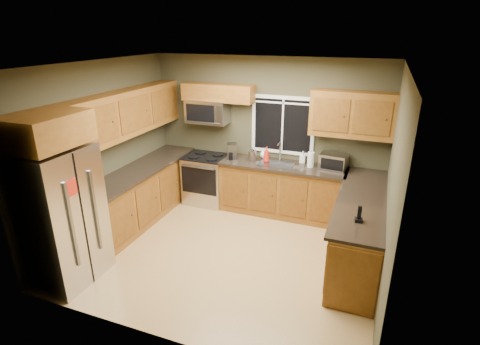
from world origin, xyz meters
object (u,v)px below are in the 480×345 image
Objects in this scene: paper_towel_roll at (311,160)px; soap_bottle_a at (266,154)px; toaster_oven at (333,161)px; microwave at (208,111)px; soap_bottle_b at (303,157)px; range at (207,179)px; soap_bottle_c at (264,153)px; kettle at (252,155)px; coffee_maker at (232,152)px; refrigerator at (61,217)px; cordless_phone at (359,217)px.

paper_towel_roll is 0.77m from soap_bottle_a.
paper_towel_roll is at bearing -174.73° from toaster_oven.
toaster_oven is at bearing -1.17° from microwave.
soap_bottle_a is 0.63m from soap_bottle_b.
soap_bottle_c reaches higher than range.
microwave reaches higher than paper_towel_roll.
kettle is 0.28m from soap_bottle_c.
soap_bottle_c is (-0.10, 0.18, -0.04)m from soap_bottle_a.
kettle is at bearing -1.26° from coffee_maker.
soap_bottle_b is (2.44, 3.00, 0.14)m from refrigerator.
paper_towel_roll is (1.01, 0.07, 0.02)m from kettle.
cordless_phone is (2.31, -1.64, -0.07)m from coffee_maker.
refrigerator reaches higher than range.
range is at bearing -177.33° from soap_bottle_a.
toaster_oven is at bearing 4.13° from kettle.
kettle is (1.60, 2.76, 0.15)m from refrigerator.
refrigerator is 8.87× the size of soap_bottle_b.
microwave is 1.88m from soap_bottle_b.
refrigerator is 4.13m from toaster_oven.
soap_bottle_b is (0.84, 0.24, -0.01)m from kettle.
paper_towel_roll is (2.61, 2.83, 0.17)m from refrigerator.
paper_towel_roll is at bearing -11.35° from soap_bottle_c.
toaster_oven is 2.55× the size of soap_bottle_c.
soap_bottle_a reaches higher than cordless_phone.
range is 1.08m from kettle.
microwave is at bearing 177.60° from paper_towel_roll.
refrigerator is at bearing -113.59° from coffee_maker.
coffee_maker is at bearing -14.85° from microwave.
cordless_phone reaches higher than soap_bottle_c.
coffee_maker reaches higher than soap_bottle_b.
microwave is (-0.00, 0.14, 1.26)m from range.
microwave is 1.64× the size of toaster_oven.
soap_bottle_c is at bearing 119.12° from soap_bottle_a.
soap_bottle_b is at bearing 120.01° from cordless_phone.
soap_bottle_c is at bearing 173.50° from toaster_oven.
paper_towel_roll is 1.08× the size of soap_bottle_a.
soap_bottle_c is 2.59m from cordless_phone.
microwave is 3.74× the size of soap_bottle_b.
cordless_phone is (1.78, -1.87, -0.03)m from soap_bottle_c.
kettle is (-1.38, -0.10, -0.02)m from toaster_oven.
cordless_phone is at bearing -46.43° from soap_bottle_c.
range is 1.27m from microwave.
microwave is at bearing 76.66° from refrigerator.
coffee_maker is at bearing -174.98° from soap_bottle_a.
soap_bottle_a is 2.39m from cordless_phone.
coffee_maker is (0.52, -0.00, 0.60)m from range.
range is 1.30m from soap_bottle_a.
soap_bottle_b is 1.12× the size of soap_bottle_c.
soap_bottle_b is at bearing 3.08° from microwave.
toaster_oven is (2.29, -0.05, -0.66)m from microwave.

